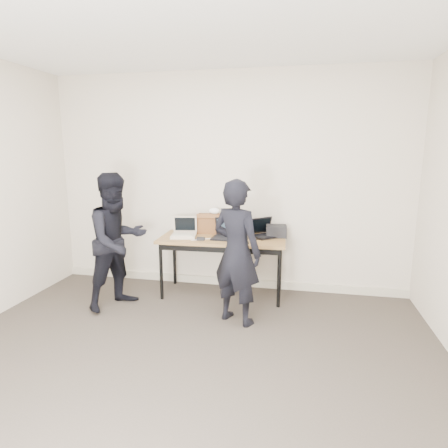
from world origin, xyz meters
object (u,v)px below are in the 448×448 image
(laptop_right, at_px, (264,232))
(equipment_box, at_px, (276,231))
(person_observer, at_px, (118,241))
(leather_satchel, at_px, (212,223))
(laptop_center, at_px, (226,234))
(laptop_beige, at_px, (184,233))
(desk, at_px, (222,243))
(person_typist, at_px, (237,252))

(laptop_right, xyz_separation_m, equipment_box, (0.14, 0.02, 0.02))
(laptop_right, relative_size, equipment_box, 1.76)
(person_observer, bearing_deg, equipment_box, -36.56)
(laptop_right, relative_size, leather_satchel, 1.14)
(laptop_center, bearing_deg, laptop_right, 24.55)
(laptop_beige, height_order, leather_satchel, leather_satchel)
(laptop_center, bearing_deg, desk, 176.65)
(equipment_box, bearing_deg, person_observer, -156.75)
(desk, distance_m, leather_satchel, 0.34)
(desk, height_order, leather_satchel, leather_satchel)
(leather_satchel, relative_size, equipment_box, 1.54)
(laptop_center, height_order, person_typist, person_typist)
(leather_satchel, xyz_separation_m, person_observer, (-0.90, -0.77, -0.09))
(laptop_beige, xyz_separation_m, person_observer, (-0.61, -0.51, -0.01))
(laptop_beige, bearing_deg, person_observer, -149.68)
(laptop_beige, distance_m, equipment_box, 1.12)
(laptop_center, distance_m, equipment_box, 0.62)
(equipment_box, xyz_separation_m, person_typist, (-0.34, -0.87, -0.05))
(desk, bearing_deg, leather_satchel, 126.48)
(laptop_right, height_order, leather_satchel, leather_satchel)
(equipment_box, xyz_separation_m, person_observer, (-1.71, -0.73, -0.03))
(leather_satchel, bearing_deg, laptop_right, -7.96)
(laptop_center, relative_size, laptop_right, 0.75)
(laptop_beige, xyz_separation_m, laptop_right, (0.96, 0.20, 0.00))
(laptop_beige, distance_m, person_typist, 1.00)
(laptop_right, relative_size, person_observer, 0.28)
(laptop_center, relative_size, person_typist, 0.21)
(desk, xyz_separation_m, person_observer, (-1.08, -0.54, 0.10))
(laptop_center, height_order, laptop_right, laptop_center)
(laptop_center, relative_size, leather_satchel, 0.85)
(desk, bearing_deg, equipment_box, 15.11)
(leather_satchel, bearing_deg, laptop_center, -49.12)
(laptop_beige, distance_m, laptop_right, 0.98)
(person_typist, distance_m, person_observer, 1.38)
(desk, bearing_deg, laptop_beige, -178.06)
(laptop_beige, bearing_deg, laptop_right, 2.52)
(laptop_center, bearing_deg, person_observer, -151.94)
(equipment_box, relative_size, person_typist, 0.16)
(equipment_box, distance_m, person_typist, 0.93)
(desk, relative_size, person_typist, 1.02)
(leather_satchel, distance_m, person_typist, 1.03)
(laptop_center, distance_m, person_observer, 1.25)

